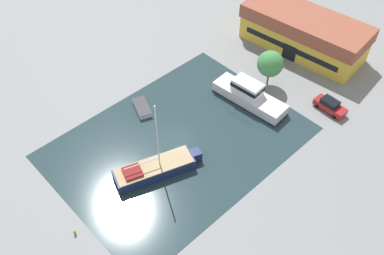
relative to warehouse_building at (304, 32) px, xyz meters
The scene contains 9 objects.
ground_plane 27.56m from the warehouse_building, 87.01° to the right, with size 440.00×440.00×0.00m, color gray.
water_canal 27.56m from the warehouse_building, 87.01° to the right, with size 22.51×30.69×0.01m, color #23383D.
warehouse_building is the anchor object (origin of this frame).
quay_tree_near_building 10.81m from the warehouse_building, 79.62° to the right, with size 3.70×3.70×5.59m.
parked_car 14.27m from the warehouse_building, 37.66° to the right, with size 4.52×1.87×1.72m.
sailboat_moored 32.81m from the warehouse_building, 84.44° to the right, with size 5.82×10.81×10.81m.
motor_cruiser 15.71m from the warehouse_building, 80.58° to the right, with size 11.02×4.12×3.37m.
small_dinghy 27.89m from the warehouse_building, 103.28° to the right, with size 4.25×3.08×0.67m.
mooring_bollard 44.31m from the warehouse_building, 85.44° to the right, with size 0.27×0.27×0.65m.
Camera 1 is at (27.18, -23.40, 40.77)m, focal length 40.00 mm.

